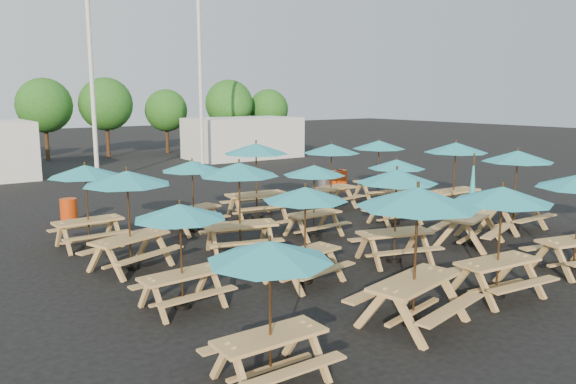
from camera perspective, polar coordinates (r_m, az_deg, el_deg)
ground at (r=16.33m, az=3.09°, el=-4.54°), size 120.00×120.00×0.00m
picnic_unit_0 at (r=7.82m, az=-1.86°, el=-6.91°), size 1.82×1.82×2.09m
picnic_unit_1 at (r=10.73m, az=-10.91°, el=-2.61°), size 1.87×1.87×2.06m
picnic_unit_2 at (r=13.40m, az=-16.01°, el=0.78°), size 2.58×2.58×2.36m
picnic_unit_3 at (r=15.77m, az=-19.89°, el=1.54°), size 2.01×2.01×2.25m
picnic_unit_4 at (r=9.91m, az=13.01°, el=-1.38°), size 2.55×2.55×2.52m
picnic_unit_5 at (r=11.95m, az=1.76°, el=-0.81°), size 2.10×2.10×2.15m
picnic_unit_6 at (r=14.21m, az=-4.98°, el=1.74°), size 2.55×2.55×2.39m
picnic_unit_7 at (r=16.85m, az=-9.70°, el=2.19°), size 2.26×2.26×2.15m
picnic_unit_8 at (r=11.88m, az=20.90°, el=-0.90°), size 2.17×2.17×2.29m
picnic_unit_9 at (r=13.71m, az=10.97°, el=1.00°), size 2.46×2.46×2.31m
picnic_unit_10 at (r=16.02m, az=2.67°, el=1.77°), size 1.85×1.85×2.10m
picnic_unit_11 at (r=18.37m, az=-3.26°, el=3.96°), size 2.48×2.48×2.53m
picnic_unit_13 at (r=15.98m, az=18.13°, el=-1.53°), size 2.40×2.23×2.52m
picnic_unit_14 at (r=17.85m, az=10.96°, el=2.40°), size 1.97×1.97×2.09m
picnic_unit_15 at (r=19.97m, az=4.43°, el=4.00°), size 2.30×2.30×2.36m
picnic_unit_17 at (r=18.13m, az=22.27°, el=2.92°), size 2.09×2.09×2.44m
picnic_unit_18 at (r=19.89m, az=16.66°, el=3.91°), size 2.22×2.22×2.49m
picnic_unit_19 at (r=21.88m, az=9.21°, el=4.39°), size 2.34×2.34×2.35m
waste_bin_0 at (r=19.00m, az=-21.37°, el=-1.87°), size 0.52×0.52×0.83m
waste_bin_1 at (r=24.18m, az=3.66°, el=1.17°), size 0.52×0.52×0.83m
waste_bin_2 at (r=24.35m, az=4.98°, el=1.22°), size 0.52×0.52×0.83m
waste_bin_3 at (r=24.50m, az=5.43°, el=1.26°), size 0.52×0.52×0.83m
mast_0 at (r=27.55m, az=-19.46°, el=13.35°), size 0.20×0.20×12.00m
mast_1 at (r=31.84m, az=-8.95°, el=13.24°), size 0.20×0.20×12.00m
event_tent_1 at (r=36.69m, az=-4.59°, el=5.51°), size 7.00×4.00×2.60m
tree_3 at (r=37.92m, az=-23.53°, el=8.06°), size 3.36×3.36×5.09m
tree_4 at (r=38.44m, az=-18.02°, el=8.48°), size 3.41×3.41×5.17m
tree_5 at (r=40.37m, az=-12.27°, el=8.09°), size 2.94×2.94×4.45m
tree_6 at (r=40.58m, az=-6.01°, el=8.91°), size 3.38×3.38×5.13m
tree_7 at (r=42.40m, az=-2.00°, el=8.40°), size 2.95×2.95×4.48m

